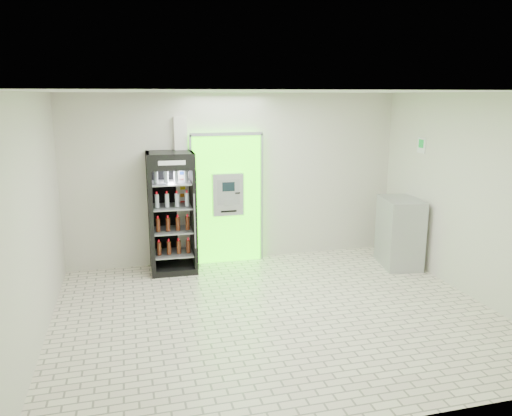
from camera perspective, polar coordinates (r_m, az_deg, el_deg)
name	(u,v)px	position (r m, az deg, el deg)	size (l,w,h in m)	color
ground	(276,314)	(7.06, 2.36, -12.00)	(6.00, 6.00, 0.00)	beige
room_shell	(278,183)	(6.51, 2.51, 2.89)	(6.00, 6.00, 6.00)	beige
atm_assembly	(227,198)	(8.88, -3.35, 1.17)	(1.30, 0.24, 2.33)	#38FF0A
pillar	(182,192)	(8.78, -8.40, 1.77)	(0.22, 0.11, 2.60)	silver
beverage_cooler	(172,215)	(8.54, -9.58, -0.77)	(0.78, 0.74, 2.04)	black
steel_cabinet	(400,232)	(9.13, 16.10, -2.68)	(0.77, 1.00, 1.20)	#A2A5AA
exit_sign	(422,145)	(9.00, 18.39, 6.82)	(0.02, 0.22, 0.26)	white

